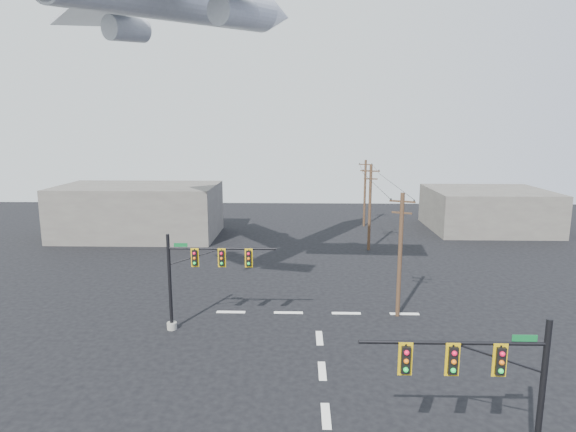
{
  "coord_description": "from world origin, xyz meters",
  "views": [
    {
      "loc": [
        -1.16,
        -19.47,
        12.74
      ],
      "look_at": [
        -1.83,
        5.0,
        8.14
      ],
      "focal_mm": 30.0,
      "sensor_mm": 36.0,
      "label": 1
    }
  ],
  "objects_px": {
    "utility_pole_a": "(400,253)",
    "utility_pole_c": "(365,192)",
    "signal_mast_near": "(495,392)",
    "utility_pole_b": "(370,206)",
    "signal_mast_far": "(197,276)"
  },
  "relations": [
    {
      "from": "signal_mast_near",
      "to": "signal_mast_far",
      "type": "bearing_deg",
      "value": 135.81
    },
    {
      "from": "signal_mast_far",
      "to": "utility_pole_a",
      "type": "relative_size",
      "value": 0.82
    },
    {
      "from": "utility_pole_b",
      "to": "signal_mast_near",
      "type": "bearing_deg",
      "value": -81.38
    },
    {
      "from": "utility_pole_c",
      "to": "utility_pole_a",
      "type": "bearing_deg",
      "value": -75.07
    },
    {
      "from": "utility_pole_c",
      "to": "signal_mast_far",
      "type": "bearing_deg",
      "value": -96.36
    },
    {
      "from": "utility_pole_a",
      "to": "utility_pole_b",
      "type": "bearing_deg",
      "value": 112.03
    },
    {
      "from": "signal_mast_near",
      "to": "utility_pole_b",
      "type": "height_order",
      "value": "utility_pole_b"
    },
    {
      "from": "signal_mast_near",
      "to": "utility_pole_a",
      "type": "height_order",
      "value": "utility_pole_a"
    },
    {
      "from": "utility_pole_c",
      "to": "signal_mast_near",
      "type": "bearing_deg",
      "value": -73.8
    },
    {
      "from": "signal_mast_near",
      "to": "utility_pole_b",
      "type": "distance_m",
      "value": 33.3
    },
    {
      "from": "signal_mast_near",
      "to": "signal_mast_far",
      "type": "relative_size",
      "value": 0.97
    },
    {
      "from": "utility_pole_b",
      "to": "utility_pole_c",
      "type": "bearing_deg",
      "value": 94.03
    },
    {
      "from": "utility_pole_a",
      "to": "utility_pole_c",
      "type": "distance_m",
      "value": 29.88
    },
    {
      "from": "signal_mast_near",
      "to": "utility_pole_c",
      "type": "bearing_deg",
      "value": 88.36
    },
    {
      "from": "utility_pole_a",
      "to": "utility_pole_c",
      "type": "xyz_separation_m",
      "value": [
        1.52,
        29.84,
        0.04
      ]
    }
  ]
}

